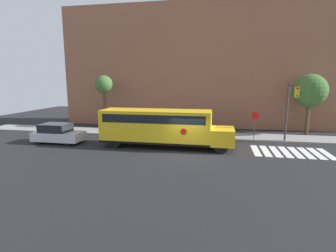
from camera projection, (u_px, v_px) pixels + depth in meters
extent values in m
plane|color=black|center=(186.00, 154.00, 18.77)|extent=(60.00, 60.00, 0.00)
cube|color=gray|center=(195.00, 135.00, 25.04)|extent=(44.00, 3.00, 0.15)
cube|color=#935B42|center=(201.00, 66.00, 30.17)|extent=(32.00, 4.00, 13.61)
cube|color=white|center=(256.00, 150.00, 19.75)|extent=(0.50, 3.20, 0.01)
cube|color=white|center=(266.00, 151.00, 19.62)|extent=(0.50, 3.20, 0.01)
cube|color=white|center=(275.00, 151.00, 19.49)|extent=(0.50, 3.20, 0.01)
cube|color=white|center=(285.00, 152.00, 19.35)|extent=(0.50, 3.20, 0.01)
cube|color=white|center=(296.00, 152.00, 19.22)|extent=(0.50, 3.20, 0.01)
cube|color=white|center=(306.00, 153.00, 19.09)|extent=(0.50, 3.20, 0.01)
cube|color=white|center=(316.00, 153.00, 18.96)|extent=(0.50, 3.20, 0.01)
cube|color=white|center=(327.00, 154.00, 18.82)|extent=(0.50, 3.20, 0.01)
cube|color=yellow|center=(156.00, 126.00, 20.61)|extent=(8.57, 2.50, 2.48)
cube|color=yellow|center=(222.00, 136.00, 19.75)|extent=(1.73, 2.50, 1.21)
cube|color=black|center=(156.00, 140.00, 20.81)|extent=(8.57, 2.54, 0.16)
cube|color=black|center=(156.00, 117.00, 20.49)|extent=(7.88, 2.53, 0.64)
cylinder|color=red|center=(183.00, 131.00, 18.94)|extent=(0.44, 0.02, 0.44)
cylinder|color=black|center=(221.00, 140.00, 20.90)|extent=(1.00, 0.30, 1.00)
cylinder|color=black|center=(221.00, 147.00, 18.82)|extent=(1.00, 0.30, 1.00)
cylinder|color=black|center=(124.00, 136.00, 22.45)|extent=(1.00, 0.30, 1.00)
cylinder|color=black|center=(114.00, 142.00, 20.36)|extent=(1.00, 0.30, 1.00)
cube|color=silver|center=(59.00, 136.00, 22.07)|extent=(4.11, 1.90, 0.73)
cube|color=#1E2328|center=(56.00, 128.00, 22.00)|extent=(2.30, 1.74, 0.68)
cylinder|color=black|center=(79.00, 138.00, 22.66)|extent=(0.64, 0.22, 0.64)
cylinder|color=black|center=(68.00, 142.00, 21.06)|extent=(0.64, 0.22, 0.64)
cylinder|color=black|center=(51.00, 136.00, 23.18)|extent=(0.64, 0.22, 0.64)
cylinder|color=black|center=(38.00, 141.00, 21.58)|extent=(0.64, 0.22, 0.64)
cylinder|color=#38383A|center=(254.00, 128.00, 22.76)|extent=(0.07, 0.07, 2.24)
cylinder|color=red|center=(255.00, 116.00, 22.53)|extent=(0.65, 0.03, 0.65)
cylinder|color=#38383A|center=(287.00, 113.00, 21.97)|extent=(0.16, 0.16, 5.07)
cylinder|color=#38383A|center=(293.00, 86.00, 20.33)|extent=(0.10, 2.58, 0.10)
cube|color=yellow|center=(297.00, 92.00, 19.26)|extent=(0.28, 0.28, 0.80)
cylinder|color=red|center=(298.00, 89.00, 19.07)|extent=(0.18, 0.02, 0.18)
cylinder|color=#EAB214|center=(297.00, 92.00, 19.11)|extent=(0.18, 0.02, 0.18)
cylinder|color=green|center=(297.00, 96.00, 19.16)|extent=(0.18, 0.02, 0.18)
cylinder|color=brown|center=(307.00, 118.00, 25.02)|extent=(0.34, 0.34, 3.33)
sphere|color=#3D662D|center=(310.00, 91.00, 24.57)|extent=(3.11, 3.11, 3.11)
cylinder|color=brown|center=(105.00, 109.00, 28.78)|extent=(0.33, 0.33, 4.21)
sphere|color=#3D662D|center=(104.00, 84.00, 28.32)|extent=(1.94, 1.94, 1.94)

